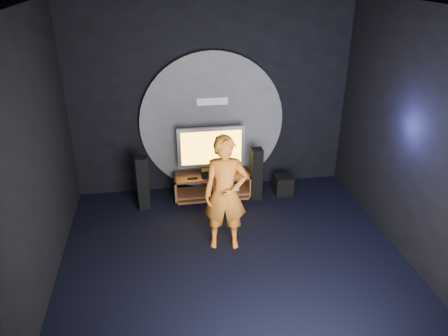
% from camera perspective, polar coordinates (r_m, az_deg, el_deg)
% --- Properties ---
extents(floor, '(5.00, 5.00, 0.00)m').
position_cam_1_polar(floor, '(6.44, 1.47, -12.50)').
color(floor, black).
rests_on(floor, ground).
extents(back_wall, '(5.00, 0.04, 3.50)m').
position_cam_1_polar(back_wall, '(7.87, -1.66, 9.13)').
color(back_wall, black).
rests_on(back_wall, ground).
extents(front_wall, '(5.00, 0.04, 3.50)m').
position_cam_1_polar(front_wall, '(3.47, 9.40, -14.69)').
color(front_wall, black).
rests_on(front_wall, ground).
extents(left_wall, '(0.04, 5.00, 3.50)m').
position_cam_1_polar(left_wall, '(5.68, -23.99, 0.19)').
color(left_wall, black).
rests_on(left_wall, ground).
extents(right_wall, '(0.04, 5.00, 3.50)m').
position_cam_1_polar(right_wall, '(6.46, 24.09, 3.12)').
color(right_wall, black).
rests_on(right_wall, ground).
extents(ceiling, '(5.00, 5.00, 0.01)m').
position_cam_1_polar(ceiling, '(5.10, 1.93, 20.30)').
color(ceiling, black).
rests_on(ceiling, back_wall).
extents(wall_disc_panel, '(2.60, 0.11, 2.60)m').
position_cam_1_polar(wall_disc_panel, '(7.95, -1.56, 5.92)').
color(wall_disc_panel, '#515156').
rests_on(wall_disc_panel, ground).
extents(media_console, '(1.39, 0.45, 0.45)m').
position_cam_1_polar(media_console, '(8.04, -1.50, -2.50)').
color(media_console, '#98582E').
rests_on(media_console, ground).
extents(tv, '(1.21, 0.22, 0.89)m').
position_cam_1_polar(tv, '(7.78, -1.68, 2.55)').
color(tv, '#B0B0B7').
rests_on(tv, media_console).
extents(center_speaker, '(0.40, 0.15, 0.15)m').
position_cam_1_polar(center_speaker, '(7.81, -1.50, -0.65)').
color(center_speaker, black).
rests_on(center_speaker, media_console).
extents(remote, '(0.18, 0.05, 0.02)m').
position_cam_1_polar(remote, '(7.77, -4.12, -1.37)').
color(remote, black).
rests_on(remote, media_console).
extents(tower_speaker_left, '(0.19, 0.22, 0.97)m').
position_cam_1_polar(tower_speaker_left, '(7.67, -10.51, -1.93)').
color(tower_speaker_left, black).
rests_on(tower_speaker_left, ground).
extents(tower_speaker_right, '(0.19, 0.22, 0.97)m').
position_cam_1_polar(tower_speaker_right, '(7.88, 4.23, -0.79)').
color(tower_speaker_right, black).
rests_on(tower_speaker_right, ground).
extents(subwoofer, '(0.32, 0.32, 0.36)m').
position_cam_1_polar(subwoofer, '(8.23, 7.74, -2.17)').
color(subwoofer, black).
rests_on(subwoofer, ground).
extents(player, '(0.70, 0.50, 1.78)m').
position_cam_1_polar(player, '(6.37, 0.17, -3.38)').
color(player, orange).
rests_on(player, ground).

